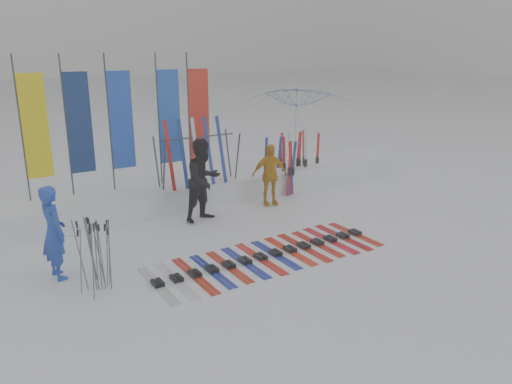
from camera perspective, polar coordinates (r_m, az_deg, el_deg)
ground at (r=9.48m, az=4.16°, el=-8.33°), size 120.00×120.00×0.00m
snow_bank at (r=13.12m, az=-7.72°, el=0.08°), size 14.00×1.60×0.60m
person_blue at (r=9.36m, az=-22.11°, el=-4.31°), size 0.50×0.67×1.69m
person_black at (r=11.58m, az=-6.01°, el=1.36°), size 1.09×0.94×1.93m
person_yellow at (r=12.70m, az=1.56°, el=1.98°), size 0.99×0.60×1.58m
tent_canopy at (r=15.12m, az=4.86°, el=6.78°), size 4.18×4.21×2.88m
ski_row at (r=9.78m, az=1.35°, el=-7.25°), size 4.71×1.70×0.07m
pole_cluster at (r=8.78m, az=-17.81°, el=-6.94°), size 0.56×0.74×1.25m
feather_flags at (r=12.36m, az=-14.96°, el=7.90°), size 4.48×0.17×3.20m
ski_rack at (r=12.55m, az=-6.67°, el=4.47°), size 2.04×0.80×1.23m
upright_skis at (r=14.19m, az=4.11°, el=3.41°), size 1.64×1.14×1.68m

